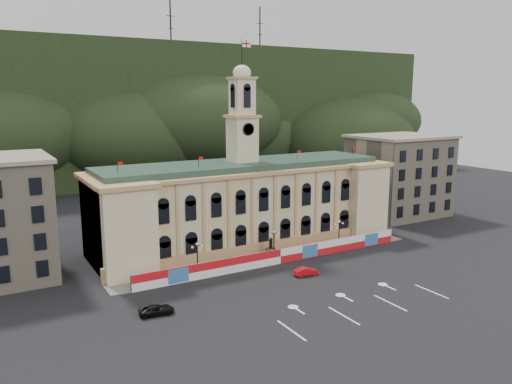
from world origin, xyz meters
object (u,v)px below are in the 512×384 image
red_sedan (306,271)px  black_suv (157,310)px  statue (271,252)px  lamp_center (274,243)px

red_sedan → black_suv: size_ratio=0.85×
red_sedan → black_suv: 24.82m
statue → red_sedan: 9.73m
lamp_center → red_sedan: lamp_center is taller
statue → black_suv: size_ratio=0.78×
statue → lamp_center: (0.00, -1.00, 1.89)m
statue → black_suv: bearing=-154.3°
red_sedan → black_suv: bearing=102.4°
lamp_center → black_suv: (-24.35, -10.72, -2.45)m
statue → red_sedan: bearing=-87.7°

